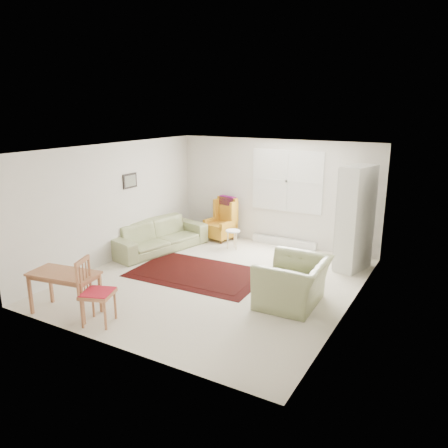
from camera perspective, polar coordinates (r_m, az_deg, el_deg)
The scene contains 10 objects.
room at distance 8.20m, azimuth -0.19°, elevation 1.24°, with size 5.04×5.54×2.51m.
rug at distance 8.76m, azimuth -3.40°, elevation -6.41°, with size 2.60×1.67×0.03m, color black, non-canonical shape.
sofa at distance 10.12m, azimuth -8.62°, elevation -0.82°, with size 2.35×0.92×0.95m, color #8C9362.
armchair at distance 7.39m, azimuth 9.05°, elevation -6.95°, with size 1.21×1.05×0.94m, color #8C9362.
wingback_chair at distance 10.76m, azimuth -0.49°, elevation 0.65°, with size 0.62×0.65×1.07m, color orange, non-canonical shape.
coffee_table at distance 8.14m, azimuth 9.41°, elevation -6.72°, with size 0.55×0.55×0.45m, color #3B2412, non-canonical shape.
stool at distance 10.19m, azimuth 1.16°, elevation -2.00°, with size 0.33×0.33×0.45m, color white, non-canonical shape.
cabinet at distance 9.08m, azimuth 16.82°, elevation 0.67°, with size 0.44×0.85×2.12m, color silver, non-canonical shape.
desk at distance 7.49m, azimuth -19.99°, elevation -8.44°, with size 1.09×0.55×0.69m, color #AD6D45, non-canonical shape.
desk_chair at distance 6.92m, azimuth -16.20°, elevation -8.52°, with size 0.45×0.45×1.04m, color #AD6D45, non-canonical shape.
Camera 1 is at (3.97, -6.69, 3.22)m, focal length 35.00 mm.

